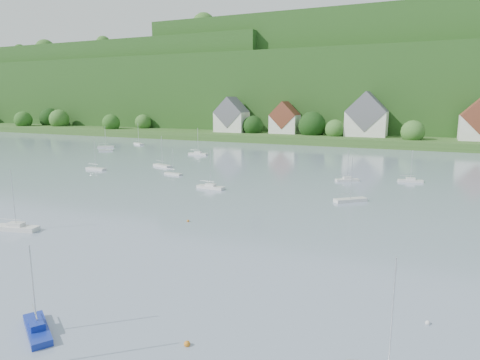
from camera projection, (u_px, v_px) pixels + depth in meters
name	position (u px, v px, depth m)	size (l,w,h in m)	color
far_shore_strip	(357.00, 137.00, 185.96)	(600.00, 60.00, 3.00)	#30551F
forested_ridge	(379.00, 90.00, 243.32)	(620.00, 181.22, 69.89)	#164215
village_building_0	(232.00, 118.00, 194.77)	(14.00, 10.40, 16.00)	silver
village_building_1	(285.00, 120.00, 186.72)	(12.00, 9.36, 14.00)	silver
village_building_2	(367.00, 118.00, 171.55)	(16.00, 11.44, 18.00)	silver
village_building_3	(479.00, 123.00, 153.93)	(13.00, 10.40, 15.50)	silver
near_sailboat_1	(37.00, 328.00, 32.81)	(5.22, 4.13, 7.12)	navy
near_sailboat_6	(16.00, 227.00, 58.48)	(6.45, 3.05, 8.40)	silver
mooring_buoy_2	(187.00, 346.00, 31.15)	(0.48, 0.48, 0.48)	orange
mooring_buoy_3	(188.00, 222.00, 62.68)	(0.40, 0.40, 0.40)	orange
mooring_buoy_4	(427.00, 324.00, 34.13)	(0.39, 0.39, 0.39)	silver
far_sailboat_cluster	(316.00, 168.00, 109.81)	(195.59, 68.10, 8.71)	silver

